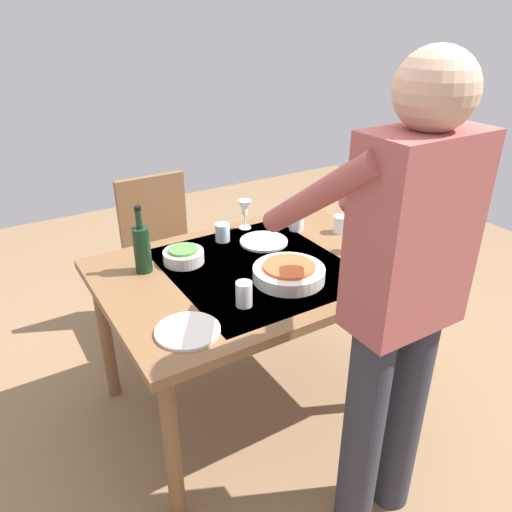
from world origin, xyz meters
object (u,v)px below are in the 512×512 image
water_cup_near_right (244,294)px  dinner_plate_near (188,331)px  person_server (399,296)px  side_bowl_salad (184,255)px  serving_bowl_pasta (289,273)px  wine_bottle (142,248)px  dining_table (256,282)px  dinner_plate_far (264,241)px  wine_glass_left (245,209)px  water_cup_far_left (340,224)px  wine_glass_right (364,230)px  water_cup_near_left (222,233)px  water_cup_far_right (297,221)px  chair_near (162,246)px

water_cup_near_right → dinner_plate_near: (0.26, 0.05, -0.04)m
person_server → side_bowl_salad: size_ratio=9.38×
serving_bowl_pasta → wine_bottle: bearing=-38.4°
side_bowl_salad → dining_table: bearing=141.7°
wine_bottle → dinner_plate_far: bearing=177.6°
person_server → wine_glass_left: size_ratio=11.19×
dinner_plate_near → water_cup_far_left: bearing=-158.9°
wine_glass_right → side_bowl_salad: size_ratio=0.84×
serving_bowl_pasta → dinner_plate_far: bearing=-106.2°
water_cup_near_right → dinner_plate_far: 0.57m
water_cup_near_left → water_cup_far_right: size_ratio=0.89×
dining_table → wine_glass_right: wine_glass_right is taller
serving_bowl_pasta → dinner_plate_near: serving_bowl_pasta is taller
water_cup_far_right → side_bowl_salad: size_ratio=0.54×
chair_near → person_server: person_server is taller
wine_glass_left → dining_table: bearing=66.4°
water_cup_far_left → side_bowl_salad: 0.81m
chair_near → wine_bottle: bearing=64.1°
chair_near → wine_glass_left: (-0.28, 0.47, 0.33)m
serving_bowl_pasta → dinner_plate_far: size_ratio=1.30×
dining_table → person_server: 0.80m
wine_glass_left → dinner_plate_far: bearing=87.2°
wine_bottle → wine_glass_right: bearing=160.0°
dining_table → water_cup_near_left: size_ratio=15.31×
side_bowl_salad → dinner_plate_far: size_ratio=0.78×
chair_near → dinner_plate_near: (0.34, 1.16, 0.23)m
dinner_plate_near → wine_glass_right: bearing=-170.0°
water_cup_far_left → water_cup_near_right: bearing=24.3°
water_cup_near_left → side_bowl_salad: bearing=24.0°
wine_bottle → water_cup_far_left: wine_bottle is taller
wine_bottle → serving_bowl_pasta: (-0.48, 0.38, -0.08)m
water_cup_far_left → serving_bowl_pasta: 0.56m
dining_table → dinner_plate_near: (0.46, 0.30, 0.09)m
water_cup_far_right → side_bowl_salad: (0.64, 0.03, -0.02)m
chair_near → water_cup_near_right: (0.09, 1.11, 0.27)m
water_cup_far_left → wine_glass_left: bearing=-37.5°
wine_glass_right → water_cup_far_right: (0.12, -0.36, -0.06)m
water_cup_near_right → water_cup_far_right: bearing=-140.7°
water_cup_near_left → wine_bottle: bearing=12.9°
wine_glass_left → water_cup_near_right: size_ratio=1.54×
water_cup_near_right → water_cup_near_left: bearing=-109.7°
water_cup_far_right → side_bowl_salad: 0.64m
chair_near → person_server: size_ratio=0.54×
water_cup_far_right → dinner_plate_far: size_ratio=0.42×
person_server → wine_bottle: (0.50, -0.95, -0.10)m
person_server → dinner_plate_far: bearing=-95.6°
dining_table → water_cup_far_left: size_ratio=15.65×
person_server → water_cup_near_left: size_ratio=19.41×
wine_glass_right → wine_glass_left: bearing=-57.1°
dinner_plate_far → wine_glass_right: bearing=137.3°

